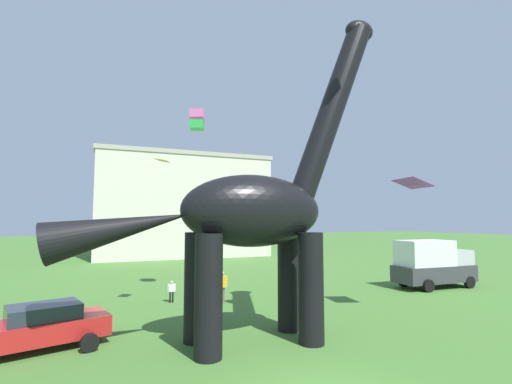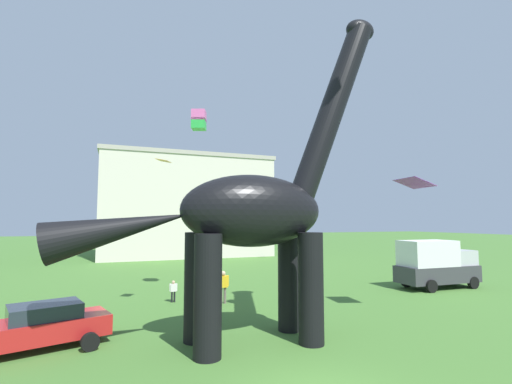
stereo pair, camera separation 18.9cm
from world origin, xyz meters
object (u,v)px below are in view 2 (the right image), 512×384
object	(u,v)px
kite_mid_center	(414,183)
person_near_flyer	(223,284)
parked_sedan_left	(44,325)
parked_box_truck	(436,263)
person_far_spectator	(173,289)
kite_far_right	(164,161)
kite_high_left	(199,120)
dinosaur_sculpture	(252,211)
kite_high_right	(321,125)

from	to	relation	value
kite_mid_center	person_near_flyer	bearing A→B (deg)	142.86
parked_sedan_left	kite_mid_center	size ratio (longest dim) A/B	2.47
parked_box_truck	kite_mid_center	size ratio (longest dim) A/B	3.08
person_far_spectator	kite_far_right	distance (m)	7.25
kite_high_left	dinosaur_sculpture	bearing A→B (deg)	-88.67
person_far_spectator	kite_high_left	bearing A→B (deg)	-133.18
parked_sedan_left	kite_high_left	bearing A→B (deg)	27.60
person_near_flyer	kite_high_right	bearing A→B (deg)	104.02
kite_far_right	kite_mid_center	world-z (taller)	kite_far_right
person_far_spectator	dinosaur_sculpture	bearing A→B (deg)	116.49
parked_sedan_left	person_far_spectator	xyz separation A→B (m)	(5.35, 5.77, -0.09)
parked_sedan_left	kite_high_right	size ratio (longest dim) A/B	3.81
dinosaur_sculpture	parked_sedan_left	xyz separation A→B (m)	(-7.07, 2.13, -4.08)
kite_far_right	kite_high_left	xyz separation A→B (m)	(2.45, 3.25, 3.22)
dinosaur_sculpture	kite_mid_center	world-z (taller)	dinosaur_sculpture
parked_sedan_left	kite_mid_center	xyz separation A→B (m)	(15.74, -1.49, 5.54)
dinosaur_sculpture	kite_far_right	world-z (taller)	dinosaur_sculpture
parked_sedan_left	parked_box_truck	size ratio (longest dim) A/B	0.80
kite_high_right	kite_far_right	xyz separation A→B (m)	(-17.71, -13.88, -7.05)
parked_box_truck	dinosaur_sculpture	bearing A→B (deg)	-157.32
person_far_spectator	kite_high_right	size ratio (longest dim) A/B	1.00
parked_sedan_left	kite_high_left	world-z (taller)	kite_high_left
parked_sedan_left	person_near_flyer	xyz separation A→B (m)	(7.86, 4.48, 0.26)
person_far_spectator	person_near_flyer	bearing A→B (deg)	166.97
kite_far_right	kite_high_left	distance (m)	5.19
kite_high_right	dinosaur_sculpture	bearing A→B (deg)	-127.67
kite_far_right	dinosaur_sculpture	bearing A→B (deg)	-64.69
person_near_flyer	kite_high_left	size ratio (longest dim) A/B	1.47
parked_sedan_left	parked_box_truck	xyz separation A→B (m)	(22.55, 3.71, 0.84)
person_far_spectator	kite_mid_center	bearing A→B (deg)	159.25
dinosaur_sculpture	person_far_spectator	xyz separation A→B (m)	(-1.72, 7.90, -4.17)
person_far_spectator	kite_high_left	xyz separation A→B (m)	(1.51, 0.97, 10.03)
person_near_flyer	kite_far_right	distance (m)	7.40
dinosaur_sculpture	person_near_flyer	world-z (taller)	dinosaur_sculpture
kite_far_right	kite_high_left	bearing A→B (deg)	52.98
parked_sedan_left	person_near_flyer	bearing A→B (deg)	12.82
dinosaur_sculpture	parked_sedan_left	size ratio (longest dim) A/B	2.98
parked_box_truck	kite_mid_center	world-z (taller)	kite_mid_center
dinosaur_sculpture	kite_far_right	bearing A→B (deg)	119.92
person_far_spectator	kite_high_right	world-z (taller)	kite_high_right
person_far_spectator	parked_box_truck	bearing A→B (deg)	-172.64
dinosaur_sculpture	parked_box_truck	distance (m)	16.86
dinosaur_sculpture	parked_box_truck	size ratio (longest dim) A/B	2.38
kite_far_right	person_far_spectator	bearing A→B (deg)	67.68
parked_sedan_left	kite_high_right	xyz separation A→B (m)	(22.13, 17.37, 13.78)
dinosaur_sculpture	person_near_flyer	distance (m)	7.68
parked_box_truck	kite_high_left	size ratio (longest dim) A/B	4.77
parked_sedan_left	person_near_flyer	distance (m)	9.05
dinosaur_sculpture	person_far_spectator	bearing A→B (deg)	106.90
kite_mid_center	kite_high_left	bearing A→B (deg)	137.16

